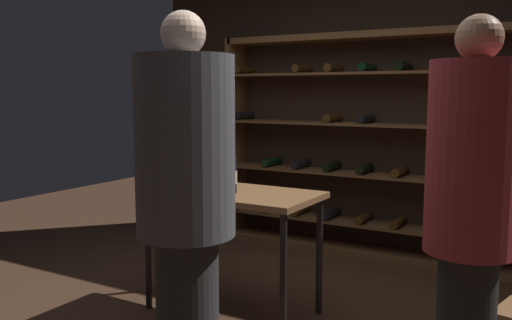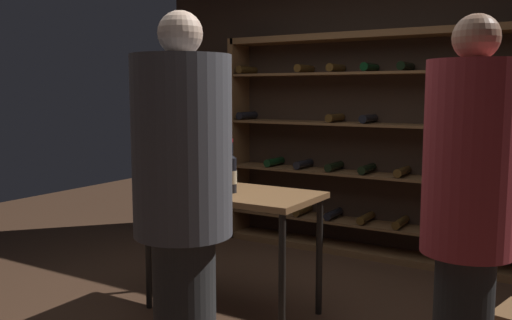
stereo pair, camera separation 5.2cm
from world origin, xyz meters
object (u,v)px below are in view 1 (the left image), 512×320
(wine_glass_stemmed_right, at_px, (207,177))
(person_bystander_dark_jacket, at_px, (186,189))
(person_guest_plum_blouse, at_px, (471,202))
(wine_bottle_amber_reserve, at_px, (205,171))
(tasting_table, at_px, (232,205))
(display_cabinet, at_px, (188,157))
(wine_glass_stemmed_center, at_px, (179,177))
(wine_bottle_red_label, at_px, (231,173))
(wine_rack, at_px, (384,148))

(wine_glass_stemmed_right, bearing_deg, person_bystander_dark_jacket, -60.75)
(person_guest_plum_blouse, bearing_deg, wine_bottle_amber_reserve, -131.79)
(tasting_table, height_order, person_bystander_dark_jacket, person_bystander_dark_jacket)
(tasting_table, relative_size, wine_glass_stemmed_right, 8.02)
(person_guest_plum_blouse, xyz_separation_m, display_cabinet, (-3.06, 1.90, -0.17))
(person_bystander_dark_jacket, distance_m, wine_glass_stemmed_center, 0.98)
(wine_bottle_red_label, xyz_separation_m, wine_glass_stemmed_right, (-0.12, -0.11, -0.02))
(wine_rack, height_order, tasting_table, wine_rack)
(person_guest_plum_blouse, distance_m, wine_bottle_amber_reserve, 1.88)
(wine_bottle_red_label, bearing_deg, wine_bottle_amber_reserve, 176.04)
(person_bystander_dark_jacket, distance_m, wine_bottle_amber_reserve, 1.10)
(person_guest_plum_blouse, height_order, display_cabinet, person_guest_plum_blouse)
(tasting_table, distance_m, person_guest_plum_blouse, 1.72)
(tasting_table, bearing_deg, wine_bottle_amber_reserve, -168.58)
(wine_glass_stemmed_center, bearing_deg, wine_rack, 69.32)
(wine_bottle_amber_reserve, xyz_separation_m, wine_glass_stemmed_center, (-0.06, -0.20, -0.02))
(person_guest_plum_blouse, xyz_separation_m, wine_glass_stemmed_center, (-1.88, 0.27, -0.07))
(wine_bottle_red_label, distance_m, wine_bottle_amber_reserve, 0.23)
(tasting_table, height_order, person_guest_plum_blouse, person_guest_plum_blouse)
(wine_rack, bearing_deg, wine_glass_stemmed_center, -110.68)
(tasting_table, distance_m, person_bystander_dark_jacket, 1.09)
(display_cabinet, bearing_deg, wine_bottle_amber_reserve, -48.90)
(tasting_table, bearing_deg, person_guest_plum_blouse, -17.50)
(wine_glass_stemmed_right, bearing_deg, wine_glass_stemmed_center, -158.62)
(person_guest_plum_blouse, xyz_separation_m, wine_bottle_red_label, (-1.59, 0.45, -0.05))
(person_bystander_dark_jacket, bearing_deg, wine_glass_stemmed_center, 11.05)
(wine_bottle_red_label, xyz_separation_m, wine_glass_stemmed_center, (-0.29, -0.18, -0.03))
(wine_rack, distance_m, wine_bottle_red_label, 1.87)
(wine_rack, bearing_deg, tasting_table, -105.61)
(wine_rack, relative_size, person_bystander_dark_jacket, 1.69)
(display_cabinet, xyz_separation_m, wine_bottle_amber_reserve, (1.24, -1.43, 0.13))
(wine_rack, xyz_separation_m, wine_glass_stemmed_right, (-0.58, -1.93, -0.06))
(person_guest_plum_blouse, height_order, person_bystander_dark_jacket, person_bystander_dark_jacket)
(person_guest_plum_blouse, height_order, wine_glass_stemmed_center, person_guest_plum_blouse)
(display_cabinet, height_order, wine_bottle_red_label, display_cabinet)
(wine_rack, distance_m, wine_glass_stemmed_right, 2.01)
(person_bystander_dark_jacket, distance_m, wine_bottle_red_label, 0.98)
(wine_bottle_amber_reserve, height_order, wine_glass_stemmed_center, wine_bottle_amber_reserve)
(wine_bottle_red_label, relative_size, wine_glass_stemmed_center, 2.52)
(person_guest_plum_blouse, distance_m, display_cabinet, 3.60)
(display_cabinet, bearing_deg, tasting_table, -43.83)
(wine_bottle_amber_reserve, bearing_deg, display_cabinet, 131.10)
(person_bystander_dark_jacket, relative_size, wine_bottle_red_label, 5.26)
(tasting_table, distance_m, wine_bottle_amber_reserve, 0.30)
(tasting_table, bearing_deg, person_bystander_dark_jacket, -69.43)
(display_cabinet, xyz_separation_m, wine_bottle_red_label, (1.47, -1.44, 0.13))
(wine_rack, relative_size, person_guest_plum_blouse, 1.73)
(wine_rack, relative_size, wine_bottle_red_label, 8.87)
(wine_bottle_amber_reserve, bearing_deg, person_bystander_dark_jacket, -58.89)
(wine_glass_stemmed_center, bearing_deg, wine_bottle_red_label, 31.89)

